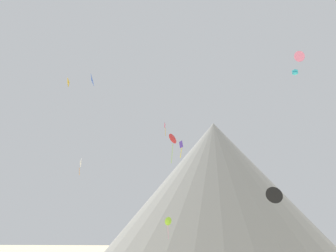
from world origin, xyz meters
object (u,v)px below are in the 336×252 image
kite_gold_high (69,82)px  kite_black_low (274,195)px  kite_white_mid (80,163)px  rock_massif (216,185)px  kite_rainbow_high (165,126)px  kite_cyan_high (295,72)px  kite_red_mid (173,139)px  kite_lime_low (169,221)px  kite_pink_high (299,56)px  kite_indigo_mid (181,146)px  kite_blue_high (92,80)px

kite_gold_high → kite_black_low: size_ratio=0.88×
kite_white_mid → kite_black_low: (41.64, -28.96, -11.87)m
kite_gold_high → rock_massif: bearing=-58.2°
kite_rainbow_high → kite_cyan_high: kite_cyan_high is taller
kite_red_mid → kite_cyan_high: bearing=-81.3°
kite_red_mid → kite_rainbow_high: bearing=50.7°
rock_massif → kite_white_mid: bearing=-125.8°
kite_rainbow_high → kite_lime_low: size_ratio=0.66×
kite_pink_high → kite_lime_low: size_ratio=0.36×
kite_indigo_mid → kite_cyan_high: 30.13m
kite_rainbow_high → kite_lime_low: kite_rainbow_high is taller
kite_indigo_mid → kite_rainbow_high: kite_rainbow_high is taller
kite_blue_high → kite_cyan_high: (36.59, 11.34, 4.29)m
kite_red_mid → kite_white_mid: bearing=102.7°
rock_massif → kite_gold_high: rock_massif is taller
rock_massif → kite_black_low: 74.98m
kite_pink_high → kite_lime_low: kite_pink_high is taller
kite_blue_high → kite_black_low: bearing=72.1°
kite_indigo_mid → kite_cyan_high: kite_cyan_high is taller
kite_pink_high → kite_indigo_mid: bearing=-6.3°
kite_blue_high → kite_white_mid: bearing=-171.8°
kite_pink_high → kite_black_low: kite_pink_high is taller
kite_rainbow_high → kite_gold_high: 24.99m
rock_massif → kite_cyan_high: 64.79m
kite_blue_high → kite_red_mid: (11.40, 20.83, -5.44)m
kite_red_mid → kite_black_low: size_ratio=2.60×
kite_white_mid → kite_lime_low: bearing=76.3°
kite_indigo_mid → kite_black_low: (13.21, 1.10, -7.58)m
rock_massif → kite_pink_high: size_ratio=58.23×
kite_red_mid → kite_cyan_high: kite_cyan_high is taller
kite_white_mid → kite_cyan_high: bearing=43.1°
rock_massif → kite_cyan_high: size_ratio=99.10×
kite_indigo_mid → kite_rainbow_high: size_ratio=0.77×
kite_white_mid → kite_black_low: bearing=27.0°
kite_lime_low → kite_rainbow_high: bearing=-138.6°
rock_massif → kite_gold_high: size_ratio=46.18×
kite_gold_high → kite_black_low: 52.36m
kite_lime_low → kite_gold_high: bearing=174.1°
kite_pink_high → kite_red_mid: kite_pink_high is taller
kite_lime_low → kite_black_low: bearing=-105.8°
kite_black_low → kite_pink_high: bearing=169.3°
kite_gold_high → kite_cyan_high: 48.78m
kite_pink_high → kite_lime_low: 49.40m
kite_pink_high → kite_blue_high: kite_pink_high is taller
kite_blue_high → kite_cyan_high: kite_cyan_high is taller
kite_white_mid → kite_red_mid: bearing=45.1°
kite_rainbow_high → kite_blue_high: (-8.32, -28.71, 0.04)m
rock_massif → kite_white_mid: size_ratio=24.99×
kite_pink_high → kite_rainbow_high: size_ratio=0.54×
kite_indigo_mid → kite_black_low: size_ratio=1.00×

